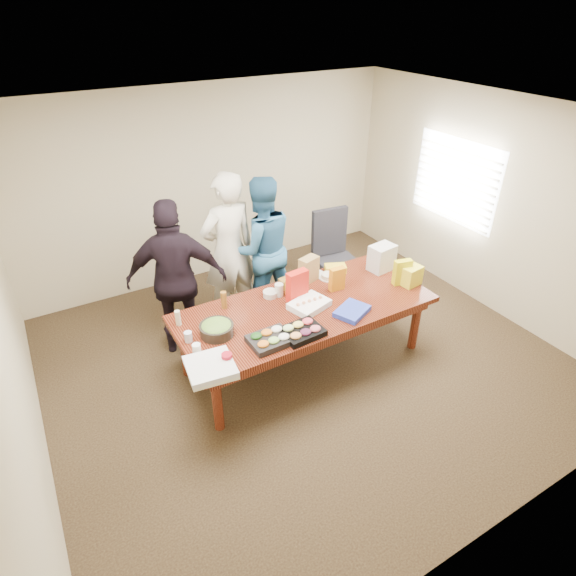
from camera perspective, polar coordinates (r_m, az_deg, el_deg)
floor at (r=5.61m, az=1.90°, el=-8.64°), size 5.50×5.00×0.02m
ceiling at (r=4.37m, az=2.56°, el=19.65°), size 5.50×5.00×0.02m
wall_back at (r=6.90m, az=-9.15°, el=12.14°), size 5.50×0.04×2.70m
wall_front at (r=3.42m, az=25.73°, el=-13.97°), size 5.50×0.04×2.70m
wall_left at (r=4.28m, az=-30.99°, el=-5.58°), size 0.04×5.00×2.70m
wall_right at (r=6.61m, az=23.11°, el=9.07°), size 0.04×5.00×2.70m
window_panel at (r=6.88m, az=19.37°, el=12.03°), size 0.03×1.40×1.10m
window_blinds at (r=6.85m, az=19.14°, el=12.00°), size 0.04×1.36×1.00m
conference_table at (r=5.37m, az=1.97°, el=-5.51°), size 2.80×1.20×0.75m
office_chair at (r=6.40m, az=6.03°, el=3.32°), size 0.67×0.67×1.19m
person_center at (r=5.82m, az=-7.11°, el=4.51°), size 0.76×0.54×1.96m
person_right at (r=5.97m, az=-3.25°, el=4.82°), size 0.98×0.81×1.85m
person_left at (r=5.41m, az=-13.18°, el=1.00°), size 1.19×0.84×1.87m
veggie_tray at (r=4.62m, az=-2.15°, el=-6.24°), size 0.41×0.33×0.06m
fruit_tray at (r=4.72m, az=1.66°, el=-5.27°), size 0.42×0.34×0.06m
sheet_cake at (r=5.11m, az=2.56°, el=-2.00°), size 0.47×0.40×0.07m
salad_bowl at (r=4.76m, az=-8.54°, el=-4.95°), size 0.42×0.42×0.11m
chip_bag_blue at (r=5.07m, az=7.68°, el=-2.77°), size 0.44×0.39×0.05m
chip_bag_red at (r=5.16m, az=1.11°, el=0.25°), size 0.25×0.13×0.35m
chip_bag_yellow at (r=5.63m, az=13.52°, el=1.86°), size 0.22×0.12×0.30m
chip_bag_orange at (r=5.40m, az=5.90°, el=1.09°), size 0.18×0.09×0.27m
mayo_jar at (r=5.29m, az=-1.08°, el=-0.23°), size 0.11×0.11×0.15m
mustard_bottle at (r=5.30m, az=-0.02°, el=0.13°), size 0.07×0.07×0.18m
dressing_bottle at (r=5.11m, az=-7.69°, el=-1.43°), size 0.07×0.07×0.20m
ranch_bottle at (r=4.95m, az=-13.06°, el=-3.52°), size 0.06×0.06×0.17m
banana_bunch at (r=5.80m, az=5.70°, el=2.35°), size 0.29×0.24×0.08m
bread_loaf at (r=5.48m, az=0.32°, el=0.81°), size 0.28×0.13×0.11m
kraft_bag at (r=5.54m, az=2.50°, el=2.26°), size 0.26×0.19×0.30m
red_cup at (r=4.37m, az=-7.31°, el=-8.53°), size 0.11×0.11×0.13m
clear_cup_a at (r=4.55m, az=-10.90°, el=-7.23°), size 0.10×0.10×0.11m
clear_cup_b at (r=4.72m, az=-11.87°, el=-5.74°), size 0.09×0.09×0.11m
pizza_box_lower at (r=4.36m, az=-9.23°, el=-9.54°), size 0.47×0.47×0.05m
pizza_box_upper at (r=4.32m, az=-9.31°, el=-9.24°), size 0.46×0.46×0.05m
plate_a at (r=5.68m, az=4.92°, el=1.34°), size 0.26×0.26×0.01m
plate_b at (r=5.73m, az=3.30°, el=1.71°), size 0.27×0.27×0.01m
dip_bowl_a at (r=5.64m, az=4.85°, el=1.40°), size 0.19×0.19×0.07m
dip_bowl_b at (r=5.30m, az=-2.14°, el=-0.70°), size 0.21×0.21×0.06m
grocery_bag_white at (r=5.87m, az=11.18°, el=3.59°), size 0.32×0.25×0.32m
grocery_bag_yellow at (r=5.65m, az=14.58°, el=1.43°), size 0.25×0.19×0.23m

